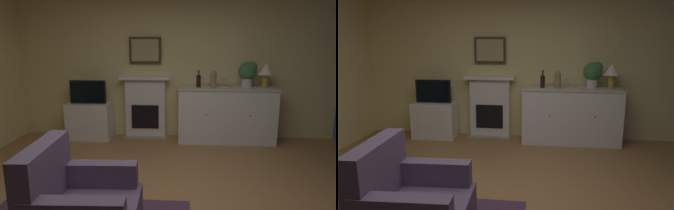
# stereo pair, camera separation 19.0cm
# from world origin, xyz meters

# --- Properties ---
(wall_rear) EXTENTS (5.65, 0.06, 2.89)m
(wall_rear) POSITION_xyz_m (0.00, 2.75, 1.44)
(wall_rear) COLOR #EAD68C
(wall_rear) RESTS_ON ground_plane
(fireplace_unit) EXTENTS (0.87, 0.30, 1.10)m
(fireplace_unit) POSITION_xyz_m (-0.50, 2.62, 0.55)
(fireplace_unit) COLOR white
(fireplace_unit) RESTS_ON ground_plane
(framed_picture) EXTENTS (0.55, 0.04, 0.45)m
(framed_picture) POSITION_xyz_m (-0.50, 2.67, 1.55)
(framed_picture) COLOR #473323
(sideboard_cabinet) EXTENTS (1.64, 0.49, 0.94)m
(sideboard_cabinet) POSITION_xyz_m (0.91, 2.44, 0.47)
(sideboard_cabinet) COLOR white
(sideboard_cabinet) RESTS_ON ground_plane
(table_lamp) EXTENTS (0.26, 0.26, 0.40)m
(table_lamp) POSITION_xyz_m (1.52, 2.44, 1.22)
(table_lamp) COLOR #B79338
(table_lamp) RESTS_ON sideboard_cabinet
(wine_bottle) EXTENTS (0.08, 0.08, 0.29)m
(wine_bottle) POSITION_xyz_m (0.42, 2.42, 1.05)
(wine_bottle) COLOR #331419
(wine_bottle) RESTS_ON sideboard_cabinet
(wine_glass_left) EXTENTS (0.07, 0.07, 0.16)m
(wine_glass_left) POSITION_xyz_m (0.83, 2.43, 1.07)
(wine_glass_left) COLOR silver
(wine_glass_left) RESTS_ON sideboard_cabinet
(wine_glass_center) EXTENTS (0.07, 0.07, 0.16)m
(wine_glass_center) POSITION_xyz_m (0.94, 2.44, 1.07)
(wine_glass_center) COLOR silver
(wine_glass_center) RESTS_ON sideboard_cabinet
(vase_decorative) EXTENTS (0.11, 0.11, 0.28)m
(vase_decorative) POSITION_xyz_m (0.66, 2.39, 1.08)
(vase_decorative) COLOR #9E7F5B
(vase_decorative) RESTS_ON sideboard_cabinet
(tv_cabinet) EXTENTS (0.75, 0.42, 0.64)m
(tv_cabinet) POSITION_xyz_m (-1.48, 2.46, 0.32)
(tv_cabinet) COLOR white
(tv_cabinet) RESTS_ON ground_plane
(tv_set) EXTENTS (0.62, 0.07, 0.40)m
(tv_set) POSITION_xyz_m (-1.48, 2.44, 0.84)
(tv_set) COLOR black
(tv_set) RESTS_ON tv_cabinet
(potted_plant_small) EXTENTS (0.30, 0.30, 0.43)m
(potted_plant_small) POSITION_xyz_m (1.24, 2.49, 1.20)
(potted_plant_small) COLOR beige
(potted_plant_small) RESTS_ON sideboard_cabinet
(armchair) EXTENTS (0.84, 0.81, 0.92)m
(armchair) POSITION_xyz_m (-0.60, -0.43, 0.38)
(armchair) COLOR #604C66
(armchair) RESTS_ON ground_plane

